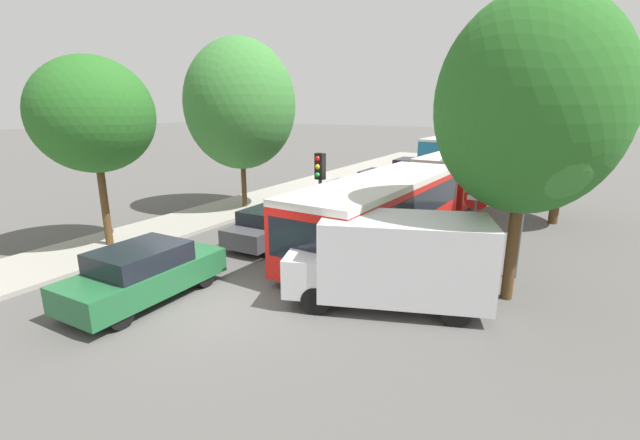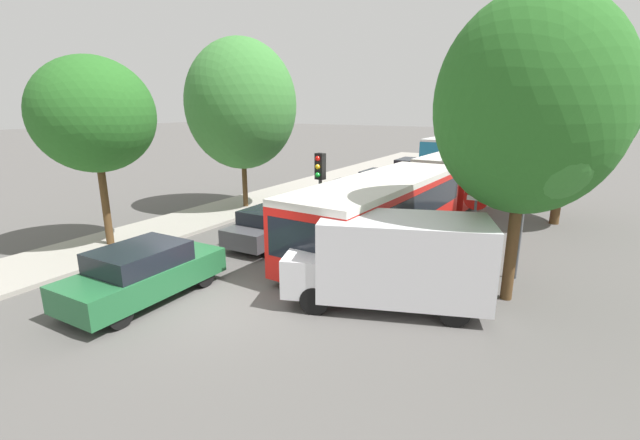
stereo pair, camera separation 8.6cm
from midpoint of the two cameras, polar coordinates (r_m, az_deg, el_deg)
The scene contains 17 objects.
ground_plane at distance 11.43m, azimuth -13.36°, elevation -11.14°, with size 200.00×200.00×0.00m, color #565451.
kerb_strip_left at distance 27.85m, azimuth -1.00°, elevation 4.85°, with size 3.20×42.39×0.14m, color #9E998E.
articulated_bus at distance 18.42m, azimuth 12.94°, elevation 3.68°, with size 3.47×17.28×2.55m.
city_bus_rear at distance 40.96m, azimuth 17.00°, elevation 9.29°, with size 2.81×11.09×2.37m.
queued_car_green at distance 12.13m, azimuth -22.61°, elevation -6.53°, with size 1.83×4.25×1.47m.
queued_car_graphite at distance 15.89m, azimuth -6.73°, elevation -0.73°, with size 1.67×3.89×1.35m.
queued_car_navy at distance 20.37m, azimuth 3.20°, elevation 3.03°, with size 1.84×4.29×1.49m.
queued_car_blue at distance 24.93m, azimuth 7.58°, elevation 5.02°, with size 1.74×4.04×1.40m.
queued_car_red at distance 29.77m, azimuth 11.85°, elevation 6.56°, with size 1.89×4.40×1.53m.
white_van at distance 10.91m, azimuth 9.70°, elevation -5.14°, with size 5.36×3.50×2.31m.
traffic_light at distance 14.83m, azimuth -0.19°, elevation 5.43°, with size 0.35×0.38×3.40m.
no_entry_sign at distance 12.86m, azimuth 19.74°, elevation 0.22°, with size 0.70×0.08×2.82m.
direction_sign_post at distance 13.40m, azimuth 25.51°, elevation 3.25°, with size 0.10×1.40×3.60m.
tree_left_near at distance 16.54m, azimuth -28.17°, elevation 12.20°, with size 3.99×3.99×6.58m.
tree_left_mid at distance 21.06m, azimuth -10.71°, elevation 14.87°, with size 5.18×5.18×8.02m.
tree_right_near at distance 11.48m, azimuth 26.18°, elevation 12.91°, with size 4.41×4.41×7.58m.
tree_right_mid at distance 20.62m, azimuth 30.06°, elevation 12.98°, with size 5.08×5.08×8.18m.
Camera 1 is at (7.15, -7.41, 4.95)m, focal length 24.00 mm.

